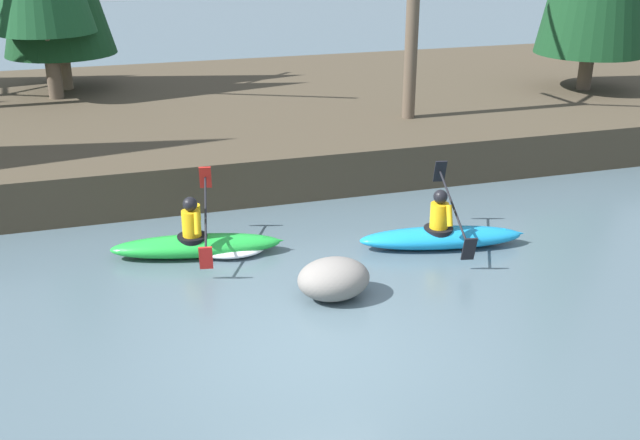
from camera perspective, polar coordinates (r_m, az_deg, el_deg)
ground_plane at (r=9.59m, az=-0.23°, el=-9.71°), size 90.00×90.00×0.00m
riverbank_far at (r=18.97m, az=-9.46°, el=7.70°), size 44.00×10.76×0.90m
kayaker_lead at (r=12.43m, az=9.31°, el=-1.12°), size 2.79×2.06×1.20m
kayaker_middle at (r=12.13m, az=-8.88°, el=-1.81°), size 2.79×2.06×1.20m
boulder_midstream at (r=10.63m, az=1.05°, el=-4.51°), size 1.05×0.82×0.59m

